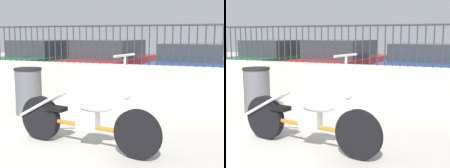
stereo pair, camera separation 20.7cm
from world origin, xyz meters
TOP-DOWN VIEW (x-y plane):
  - low_wall at (0.00, 3.05)m, footprint 8.22×0.18m
  - fence_railing at (0.00, 3.05)m, footprint 8.22×0.04m
  - motorcycle_orange at (1.50, 0.58)m, footprint 2.21×0.61m
  - trash_bin at (-0.24, 1.89)m, footprint 0.53×0.53m
  - car_green at (-2.44, 6.05)m, footprint 2.04×4.27m
  - car_red at (-0.09, 6.05)m, footprint 2.09×4.37m
  - car_blue at (2.49, 5.97)m, footprint 2.02×4.40m

SIDE VIEW (x-z plane):
  - motorcycle_orange at x=1.50m, z-range -0.25..1.05m
  - trash_bin at x=-0.24m, z-range 0.00..0.91m
  - low_wall at x=0.00m, z-range 0.00..0.92m
  - car_blue at x=2.49m, z-range 0.01..1.32m
  - car_green at x=-2.44m, z-range 0.00..1.37m
  - car_red at x=-0.09m, z-range 0.00..1.38m
  - fence_railing at x=0.00m, z-range 1.04..1.86m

